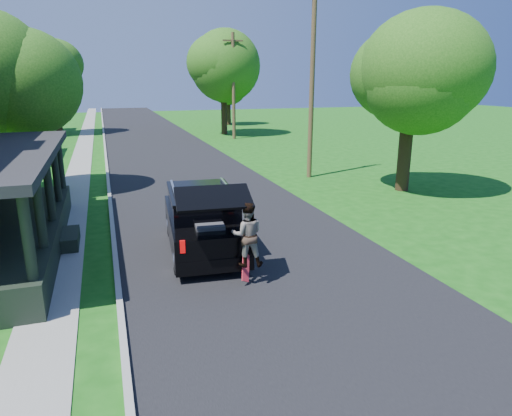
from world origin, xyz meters
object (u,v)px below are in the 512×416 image
object	(u,v)px
skateboarder	(247,234)
tree_right_near	(411,63)
black_suv	(203,221)
utility_pole_near	(312,78)

from	to	relation	value
skateboarder	tree_right_near	world-z (taller)	tree_right_near
black_suv	skateboarder	distance (m)	2.88
black_suv	skateboarder	xyz separation A→B (m)	(0.55, -2.80, 0.41)
tree_right_near	black_suv	bearing A→B (deg)	-155.42
black_suv	utility_pole_near	bearing A→B (deg)	54.01
skateboarder	utility_pole_near	world-z (taller)	utility_pole_near
skateboarder	tree_right_near	xyz separation A→B (m)	(10.09, 7.67, 4.46)
skateboarder	utility_pole_near	bearing A→B (deg)	-107.32
skateboarder	utility_pole_near	distance (m)	14.32
black_suv	skateboarder	size ratio (longest dim) A/B	3.31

